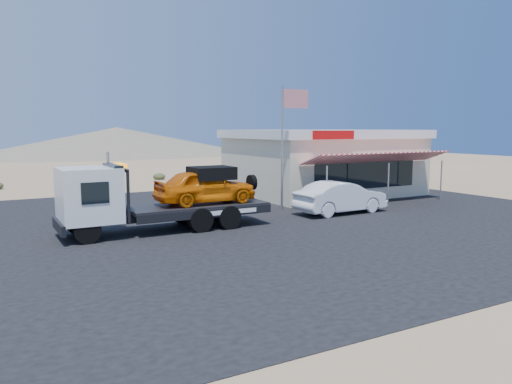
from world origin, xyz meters
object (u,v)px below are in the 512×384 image
at_px(white_sedan, 341,197).
at_px(flagpole, 286,133).
at_px(tow_truck, 161,194).
at_px(jerky_store, 323,161).

bearing_deg(white_sedan, flagpole, 39.84).
relative_size(tow_truck, jerky_store, 0.77).
bearing_deg(jerky_store, flagpole, -141.21).
bearing_deg(tow_truck, flagpole, 14.25).
height_order(white_sedan, flagpole, flagpole).
relative_size(white_sedan, flagpole, 0.77).
bearing_deg(flagpole, jerky_store, 38.79).
height_order(tow_truck, flagpole, flagpole).
distance_m(tow_truck, flagpole, 7.47).
height_order(white_sedan, jerky_store, jerky_store).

